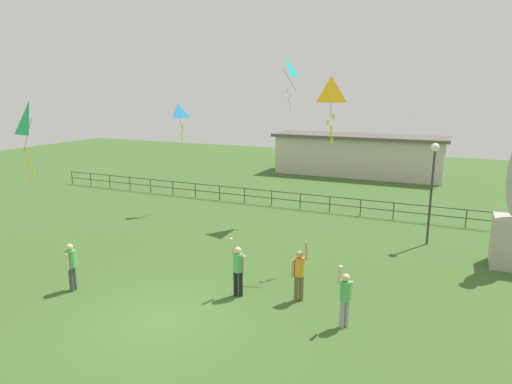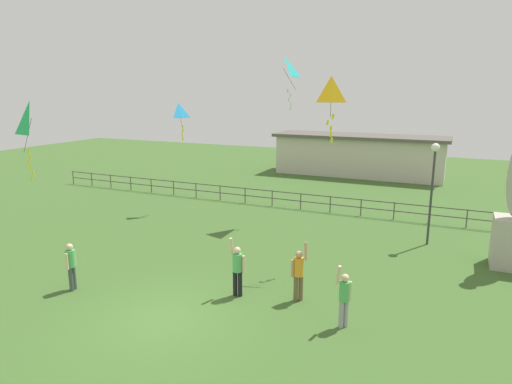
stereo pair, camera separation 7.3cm
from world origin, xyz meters
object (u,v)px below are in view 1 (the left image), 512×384
kite_1 (283,69)px  person_0 (71,264)px  person_2 (299,272)px  kite_0 (31,122)px  lamppost (433,172)px  kite_3 (178,113)px  kite_2 (331,93)px  person_3 (345,296)px  person_1 (238,267)px

kite_1 → person_0: bearing=-106.7°
person_2 → kite_0: kite_0 is taller
person_2 → kite_0: bearing=-178.1°
person_2 → lamppost: bearing=65.4°
lamppost → kite_0: bearing=-151.3°
kite_1 → kite_3: kite_1 is taller
lamppost → kite_2: kite_2 is taller
person_0 → person_2: person_2 is taller
person_0 → kite_0: bearing=150.7°
kite_2 → kite_3: size_ratio=1.20×
person_2 → kite_1: 11.80m
person_2 → kite_2: (-0.14, 3.74, 5.63)m
person_3 → kite_1: size_ratio=0.73×
lamppost → person_0: size_ratio=2.71×
lamppost → kite_2: bearing=-133.2°
lamppost → person_3: size_ratio=2.35×
kite_3 → person_0: bearing=-76.2°
person_3 → kite_2: kite_2 is taller
kite_0 → kite_2: kite_2 is taller
person_1 → person_2: bearing=14.5°
person_0 → person_3: person_3 is taller
person_0 → kite_3: kite_3 is taller
lamppost → person_1: 10.03m
person_1 → lamppost: bearing=56.1°
lamppost → person_3: lamppost is taller
person_0 → person_3: bearing=8.6°
person_1 → person_2: 2.03m
person_0 → kite_3: bearing=103.8°
kite_0 → lamppost: bearing=28.7°
kite_0 → kite_1: bearing=52.4°
kite_1 → kite_3: (-6.04, -0.42, -2.26)m
lamppost → kite_3: size_ratio=2.26×
person_0 → person_1: bearing=19.7°
lamppost → kite_1: bearing=170.8°
person_1 → kite_0: (-9.09, 0.14, 4.52)m
lamppost → person_3: (-1.74, -8.66, -2.32)m
kite_2 → kite_3: kite_2 is taller
kite_1 → kite_0: bearing=-127.6°
person_0 → kite_0: size_ratio=0.53×
kite_0 → kite_1: kite_1 is taller
person_0 → kite_3: (-2.66, 10.83, 4.54)m
person_1 → kite_0: bearing=179.1°
kite_2 → lamppost: bearing=46.8°
person_0 → kite_2: bearing=40.6°
person_3 → kite_2: 7.67m
person_1 → kite_2: bearing=66.7°
person_1 → kite_1: bearing=102.2°
kite_0 → kite_1: 11.80m
kite_2 → person_1: bearing=-113.3°
kite_0 → kite_3: (1.03, 8.76, -0.03)m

